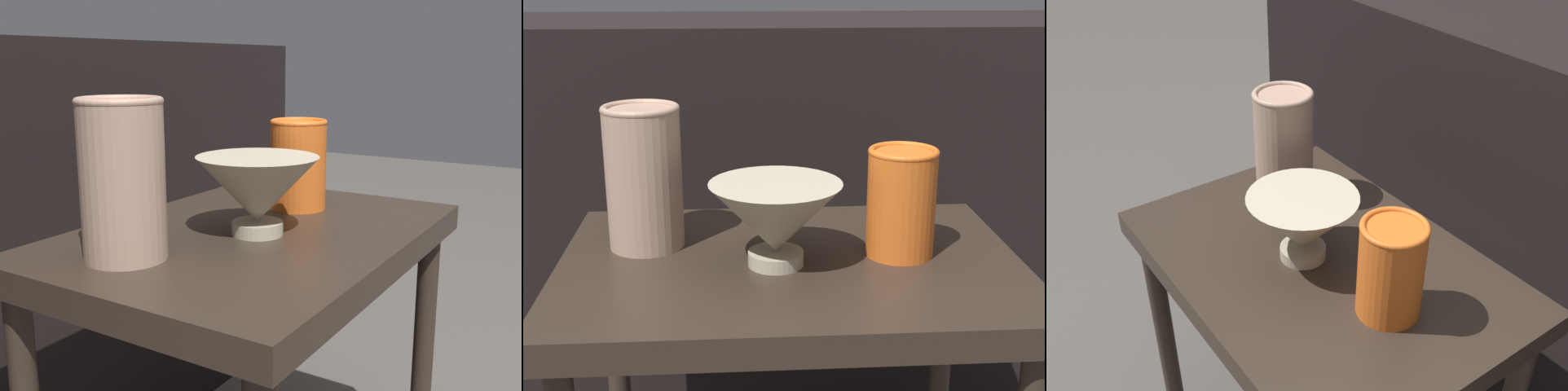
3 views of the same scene
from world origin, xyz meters
TOP-DOWN VIEW (x-y plane):
  - table at (0.00, 0.00)m, footprint 0.62×0.43m
  - couch_backdrop at (0.00, 0.58)m, footprint 1.34×0.50m
  - bowl at (-0.02, -0.02)m, footprint 0.17×0.17m
  - vase_textured_left at (-0.20, 0.06)m, footprint 0.11×0.11m
  - vase_colorful_right at (0.15, 0.01)m, footprint 0.09×0.09m

SIDE VIEW (x-z plane):
  - couch_backdrop at x=0.00m, z-range 0.00..0.81m
  - table at x=0.00m, z-range 0.19..0.73m
  - bowl at x=-0.02m, z-range 0.54..0.65m
  - vase_colorful_right at x=0.15m, z-range 0.53..0.68m
  - vase_textured_left at x=-0.20m, z-range 0.53..0.73m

